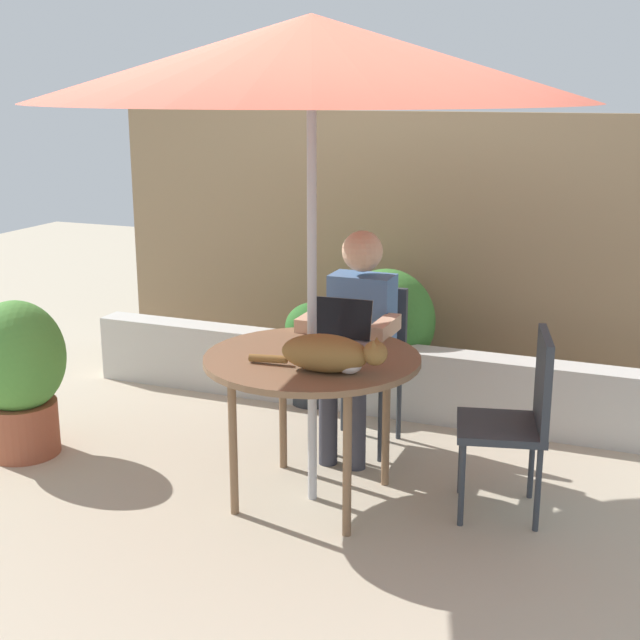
{
  "coord_description": "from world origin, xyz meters",
  "views": [
    {
      "loc": [
        1.51,
        -3.67,
        1.97
      ],
      "look_at": [
        0.0,
        0.1,
        0.88
      ],
      "focal_mm": 49.47,
      "sensor_mm": 36.0,
      "label": 1
    }
  ],
  "objects_px": {
    "potted_plant_by_chair": "(312,348)",
    "chair_empty": "(520,410)",
    "cat": "(331,354)",
    "potted_plant_near_fence": "(18,372)",
    "patio_table": "(312,368)",
    "laptop": "(339,332)",
    "patio_umbrella": "(311,59)",
    "person_seated": "(358,331)",
    "chair_occupied": "(367,353)",
    "potted_plant_corner": "(386,328)"
  },
  "relations": [
    {
      "from": "laptop",
      "to": "potted_plant_corner",
      "type": "distance_m",
      "value": 1.34
    },
    {
      "from": "person_seated",
      "to": "potted_plant_by_chair",
      "type": "height_order",
      "value": "person_seated"
    },
    {
      "from": "chair_occupied",
      "to": "laptop",
      "type": "height_order",
      "value": "laptop"
    },
    {
      "from": "chair_occupied",
      "to": "potted_plant_corner",
      "type": "xyz_separation_m",
      "value": [
        -0.12,
        0.72,
        -0.05
      ]
    },
    {
      "from": "patio_table",
      "to": "potted_plant_corner",
      "type": "bearing_deg",
      "value": 94.38
    },
    {
      "from": "potted_plant_near_fence",
      "to": "potted_plant_by_chair",
      "type": "height_order",
      "value": "potted_plant_near_fence"
    },
    {
      "from": "cat",
      "to": "potted_plant_near_fence",
      "type": "relative_size",
      "value": 0.76
    },
    {
      "from": "laptop",
      "to": "cat",
      "type": "height_order",
      "value": "laptop"
    },
    {
      "from": "potted_plant_by_chair",
      "to": "chair_empty",
      "type": "bearing_deg",
      "value": -35.05
    },
    {
      "from": "patio_umbrella",
      "to": "laptop",
      "type": "bearing_deg",
      "value": 78.88
    },
    {
      "from": "patio_table",
      "to": "laptop",
      "type": "height_order",
      "value": "laptop"
    },
    {
      "from": "chair_empty",
      "to": "person_seated",
      "type": "relative_size",
      "value": 0.72
    },
    {
      "from": "potted_plant_near_fence",
      "to": "potted_plant_by_chair",
      "type": "distance_m",
      "value": 1.77
    },
    {
      "from": "patio_umbrella",
      "to": "potted_plant_corner",
      "type": "height_order",
      "value": "patio_umbrella"
    },
    {
      "from": "patio_umbrella",
      "to": "chair_occupied",
      "type": "relative_size",
      "value": 2.8
    },
    {
      "from": "patio_table",
      "to": "potted_plant_near_fence",
      "type": "relative_size",
      "value": 1.19
    },
    {
      "from": "patio_table",
      "to": "potted_plant_by_chair",
      "type": "height_order",
      "value": "patio_table"
    },
    {
      "from": "person_seated",
      "to": "potted_plant_near_fence",
      "type": "bearing_deg",
      "value": -156.76
    },
    {
      "from": "potted_plant_near_fence",
      "to": "patio_umbrella",
      "type": "bearing_deg",
      "value": 2.7
    },
    {
      "from": "patio_table",
      "to": "potted_plant_near_fence",
      "type": "bearing_deg",
      "value": -177.3
    },
    {
      "from": "chair_empty",
      "to": "potted_plant_by_chair",
      "type": "height_order",
      "value": "chair_empty"
    },
    {
      "from": "chair_occupied",
      "to": "potted_plant_near_fence",
      "type": "xyz_separation_m",
      "value": [
        -1.69,
        -0.88,
        -0.05
      ]
    },
    {
      "from": "cat",
      "to": "chair_empty",
      "type": "bearing_deg",
      "value": 27.99
    },
    {
      "from": "chair_empty",
      "to": "cat",
      "type": "height_order",
      "value": "cat"
    },
    {
      "from": "potted_plant_corner",
      "to": "chair_occupied",
      "type": "bearing_deg",
      "value": -80.83
    },
    {
      "from": "chair_empty",
      "to": "potted_plant_corner",
      "type": "xyz_separation_m",
      "value": [
        -1.06,
        1.3,
        -0.05
      ]
    },
    {
      "from": "patio_umbrella",
      "to": "potted_plant_corner",
      "type": "relative_size",
      "value": 2.91
    },
    {
      "from": "chair_empty",
      "to": "patio_table",
      "type": "bearing_deg",
      "value": -166.75
    },
    {
      "from": "chair_occupied",
      "to": "cat",
      "type": "height_order",
      "value": "cat"
    },
    {
      "from": "chair_occupied",
      "to": "person_seated",
      "type": "distance_m",
      "value": 0.23
    },
    {
      "from": "chair_occupied",
      "to": "laptop",
      "type": "relative_size",
      "value": 2.81
    },
    {
      "from": "potted_plant_near_fence",
      "to": "potted_plant_corner",
      "type": "height_order",
      "value": "potted_plant_near_fence"
    },
    {
      "from": "patio_umbrella",
      "to": "potted_plant_by_chair",
      "type": "bearing_deg",
      "value": 112.45
    },
    {
      "from": "chair_occupied",
      "to": "laptop",
      "type": "distance_m",
      "value": 0.63
    },
    {
      "from": "patio_umbrella",
      "to": "cat",
      "type": "height_order",
      "value": "patio_umbrella"
    },
    {
      "from": "person_seated",
      "to": "laptop",
      "type": "height_order",
      "value": "person_seated"
    },
    {
      "from": "patio_umbrella",
      "to": "potted_plant_near_fence",
      "type": "height_order",
      "value": "patio_umbrella"
    },
    {
      "from": "potted_plant_near_fence",
      "to": "potted_plant_corner",
      "type": "distance_m",
      "value": 2.25
    },
    {
      "from": "person_seated",
      "to": "potted_plant_by_chair",
      "type": "distance_m",
      "value": 0.86
    },
    {
      "from": "patio_umbrella",
      "to": "cat",
      "type": "xyz_separation_m",
      "value": [
        0.17,
        -0.19,
        -1.26
      ]
    },
    {
      "from": "person_seated",
      "to": "patio_umbrella",
      "type": "bearing_deg",
      "value": -90.0
    },
    {
      "from": "patio_table",
      "to": "cat",
      "type": "bearing_deg",
      "value": -48.93
    },
    {
      "from": "chair_empty",
      "to": "potted_plant_corner",
      "type": "height_order",
      "value": "chair_empty"
    },
    {
      "from": "potted_plant_by_chair",
      "to": "laptop",
      "type": "bearing_deg",
      "value": -61.03
    },
    {
      "from": "potted_plant_by_chair",
      "to": "potted_plant_corner",
      "type": "bearing_deg",
      "value": 34.51
    },
    {
      "from": "person_seated",
      "to": "laptop",
      "type": "distance_m",
      "value": 0.43
    },
    {
      "from": "patio_umbrella",
      "to": "laptop",
      "type": "height_order",
      "value": "patio_umbrella"
    },
    {
      "from": "patio_table",
      "to": "cat",
      "type": "relative_size",
      "value": 1.57
    },
    {
      "from": "patio_umbrella",
      "to": "potted_plant_corner",
      "type": "xyz_separation_m",
      "value": [
        -0.12,
        1.53,
        -1.62
      ]
    },
    {
      "from": "chair_empty",
      "to": "chair_occupied",
      "type": "bearing_deg",
      "value": 148.58
    }
  ]
}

